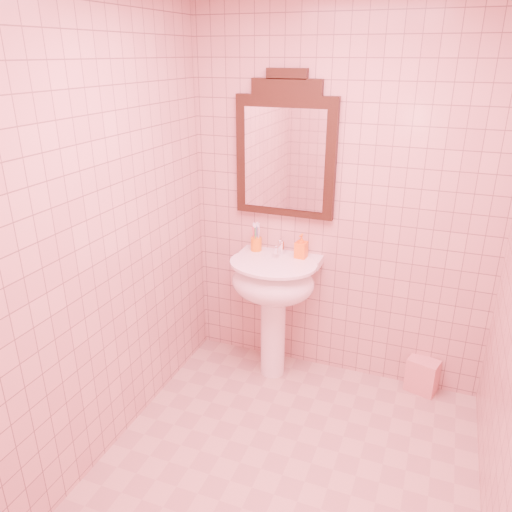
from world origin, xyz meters
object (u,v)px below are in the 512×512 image
at_px(soap_dispenser, 301,246).
at_px(mirror, 285,151).
at_px(towel, 422,375).
at_px(toothbrush_cup, 256,244).
at_px(pedestal_sink, 273,289).

bearing_deg(soap_dispenser, mirror, 160.13).
bearing_deg(towel, toothbrush_cup, -178.96).
bearing_deg(soap_dispenser, pedestal_sink, -132.63).
relative_size(soap_dispenser, towel, 0.69).
distance_m(soap_dispenser, towel, 1.20).
bearing_deg(towel, mirror, 178.16).
xyz_separation_m(pedestal_sink, soap_dispenser, (0.15, 0.13, 0.28)).
bearing_deg(toothbrush_cup, mirror, 16.83).
height_order(mirror, soap_dispenser, mirror).
relative_size(pedestal_sink, towel, 3.63).
distance_m(pedestal_sink, mirror, 0.91).
distance_m(mirror, toothbrush_cup, 0.67).
distance_m(pedestal_sink, towel, 1.16).
bearing_deg(mirror, pedestal_sink, -90.00).
height_order(toothbrush_cup, towel, toothbrush_cup).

